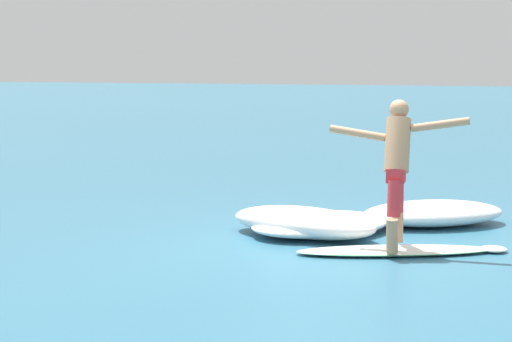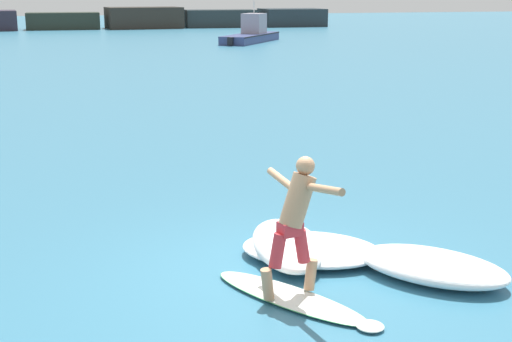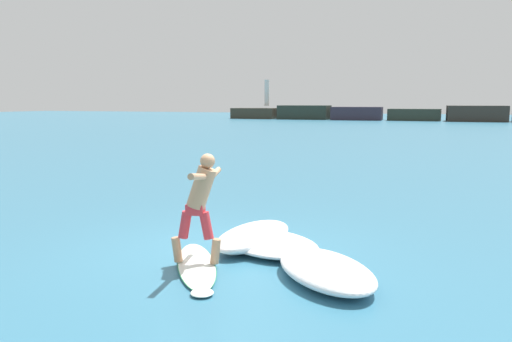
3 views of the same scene
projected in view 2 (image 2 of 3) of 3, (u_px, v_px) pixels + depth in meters
ground_plane at (270, 273)px, 9.31m from camera, size 200.00×200.00×0.00m
rock_jetty_breakwater at (67, 19)px, 66.61m from camera, size 51.55×4.92×5.66m
surfboard at (292, 298)px, 8.47m from camera, size 1.67×2.29×0.21m
surfer at (296, 215)px, 8.28m from camera, size 0.78×1.56×1.67m
fishing_boat_near_jetty at (252, 34)px, 50.34m from camera, size 5.90×7.45×2.88m
wave_foam_at_tail at (311, 249)px, 9.81m from camera, size 2.34×2.11×0.24m
wave_foam_at_nose at (287, 245)px, 9.80m from camera, size 1.19×2.11×0.37m
wave_foam_beside at (432, 266)px, 9.11m from camera, size 2.12×2.19×0.32m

